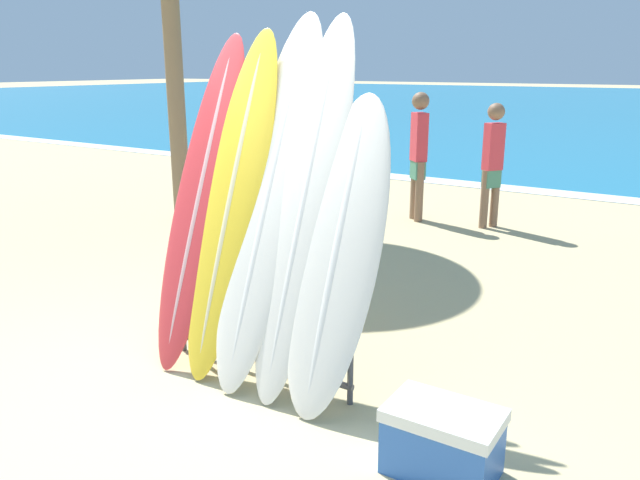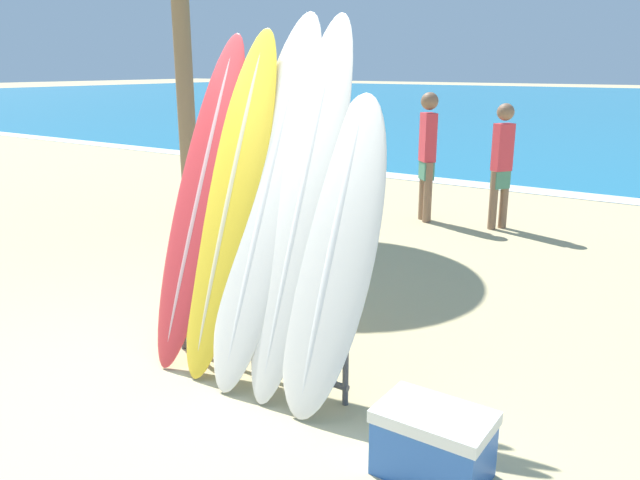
# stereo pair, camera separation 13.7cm
# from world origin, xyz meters

# --- Properties ---
(ground_plane) EXTENTS (160.00, 160.00, 0.00)m
(ground_plane) POSITION_xyz_m (0.00, 0.00, 0.00)
(ground_plane) COLOR tan
(surfboard_rack) EXTENTS (1.53, 0.04, 0.80)m
(surfboard_rack) POSITION_xyz_m (0.35, 0.56, 0.43)
(surfboard_rack) COLOR #47474C
(surfboard_rack) RESTS_ON ground_plane
(surfboard_slot_0) EXTENTS (0.48, 0.99, 2.38)m
(surfboard_slot_0) POSITION_xyz_m (-0.25, 0.69, 1.19)
(surfboard_slot_0) COLOR red
(surfboard_slot_0) RESTS_ON ground_plane
(surfboard_slot_1) EXTENTS (0.50, 0.98, 2.41)m
(surfboard_slot_1) POSITION_xyz_m (0.05, 0.69, 1.21)
(surfboard_slot_1) COLOR yellow
(surfboard_slot_1) RESTS_ON ground_plane
(surfboard_slot_2) EXTENTS (0.57, 1.12, 2.52)m
(surfboard_slot_2) POSITION_xyz_m (0.35, 0.73, 1.26)
(surfboard_slot_2) COLOR silver
(surfboard_slot_2) RESTS_ON ground_plane
(surfboard_slot_3) EXTENTS (0.49, 1.02, 2.49)m
(surfboard_slot_3) POSITION_xyz_m (0.65, 0.71, 1.25)
(surfboard_slot_3) COLOR silver
(surfboard_slot_3) RESTS_ON ground_plane
(surfboard_slot_4) EXTENTS (0.60, 0.84, 1.98)m
(surfboard_slot_4) POSITION_xyz_m (0.96, 0.61, 0.99)
(surfboard_slot_4) COLOR silver
(surfboard_slot_4) RESTS_ON ground_plane
(person_near_water) EXTENTS (0.26, 0.29, 1.67)m
(person_near_water) POSITION_xyz_m (0.37, 5.62, 0.91)
(person_near_water) COLOR #846047
(person_near_water) RESTS_ON ground_plane
(person_far_left) EXTENTS (0.21, 0.26, 1.53)m
(person_far_left) POSITION_xyz_m (-1.43, 3.68, 0.83)
(person_far_left) COLOR beige
(person_far_left) RESTS_ON ground_plane
(person_far_right) EXTENTS (0.30, 0.30, 1.79)m
(person_far_right) POSITION_xyz_m (-0.64, 5.48, 0.98)
(person_far_right) COLOR #846047
(person_far_right) RESTS_ON ground_plane
(cooler_box) EXTENTS (0.60, 0.39, 0.38)m
(cooler_box) POSITION_xyz_m (1.87, 0.21, 0.19)
(cooler_box) COLOR #2D60B7
(cooler_box) RESTS_ON ground_plane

